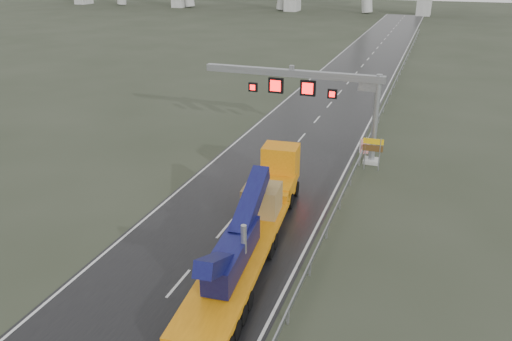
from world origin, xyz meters
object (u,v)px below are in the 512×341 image
at_px(exit_sign_pair, 373,148).
at_px(heavy_haul_truck, 257,213).
at_px(striped_barrier, 364,146).
at_px(sign_gantry, 317,90).

bearing_deg(exit_sign_pair, heavy_haul_truck, -111.84).
distance_m(exit_sign_pair, striped_barrier, 3.96).
bearing_deg(striped_barrier, sign_gantry, -176.47).
bearing_deg(heavy_haul_truck, exit_sign_pair, 63.90).
relative_size(heavy_haul_truck, exit_sign_pair, 6.92).
distance_m(sign_gantry, striped_barrier, 6.66).
xyz_separation_m(sign_gantry, striped_barrier, (3.90, 2.01, -5.01)).
bearing_deg(heavy_haul_truck, striped_barrier, 71.77).
height_order(sign_gantry, heavy_haul_truck, sign_gantry).
bearing_deg(sign_gantry, heavy_haul_truck, -89.48).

